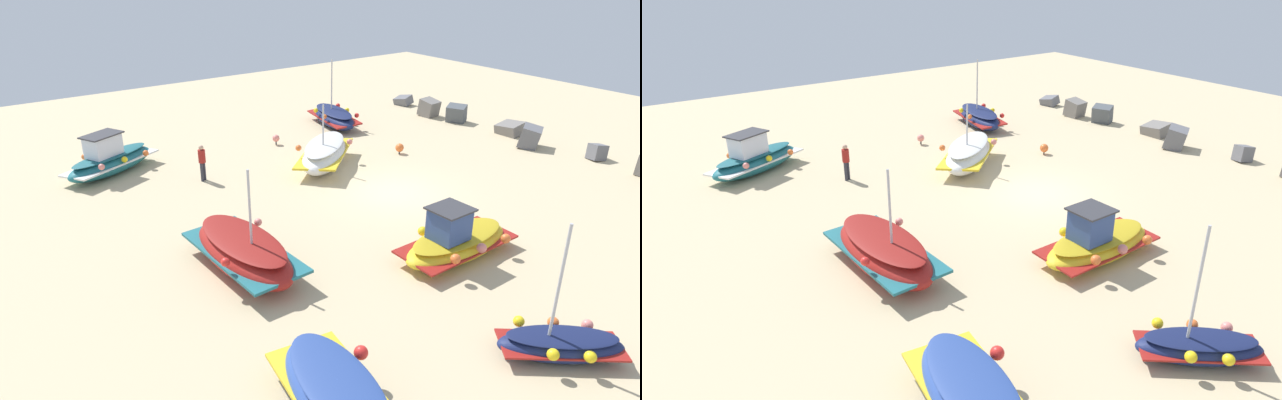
# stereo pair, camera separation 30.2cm
# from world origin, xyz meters

# --- Properties ---
(ground_plane) EXTENTS (51.73, 51.73, 0.00)m
(ground_plane) POSITION_xyz_m (0.00, 0.00, 0.00)
(ground_plane) COLOR #C6B289
(fishing_boat_0) EXTENTS (2.35, 4.58, 1.96)m
(fishing_boat_0) POSITION_xyz_m (5.24, -2.10, 0.59)
(fishing_boat_0) COLOR gold
(fishing_boat_0) RESTS_ON ground_plane
(fishing_boat_1) EXTENTS (3.53, 4.95, 2.02)m
(fishing_boat_1) POSITION_xyz_m (-9.40, -9.06, 0.66)
(fishing_boat_1) COLOR #1E6670
(fishing_boat_1) RESTS_ON ground_plane
(fishing_boat_2) EXTENTS (4.58, 2.46, 3.88)m
(fishing_boat_2) POSITION_xyz_m (-9.44, 3.96, 0.54)
(fishing_boat_2) COLOR navy
(fishing_boat_2) RESTS_ON ground_plane
(fishing_boat_3) EXTENTS (5.01, 2.45, 3.66)m
(fishing_boat_3) POSITION_xyz_m (1.79, -8.28, 0.65)
(fishing_boat_3) COLOR maroon
(fishing_boat_3) RESTS_ON ground_plane
(fishing_boat_4) EXTENTS (4.63, 4.89, 3.14)m
(fishing_boat_4) POSITION_xyz_m (-4.34, -0.49, 0.66)
(fishing_boat_4) COLOR white
(fishing_boat_4) RESTS_ON ground_plane
(fishing_boat_5) EXTENTS (2.86, 3.19, 3.82)m
(fishing_boat_5) POSITION_xyz_m (10.33, -3.91, 0.39)
(fishing_boat_5) COLOR navy
(fishing_boat_5) RESTS_ON ground_plane
(fishing_boat_6) EXTENTS (4.46, 2.60, 1.12)m
(fishing_boat_6) POSITION_xyz_m (8.59, -9.73, 0.59)
(fishing_boat_6) COLOR #2D4C9E
(fishing_boat_6) RESTS_ON ground_plane
(person_walking) EXTENTS (0.32, 0.32, 1.67)m
(person_walking) POSITION_xyz_m (-6.07, -5.98, 0.97)
(person_walking) COLOR #2D2D38
(person_walking) RESTS_ON ground_plane
(breakwater_rocks) EXTENTS (23.00, 2.86, 1.35)m
(breakwater_rocks) POSITION_xyz_m (0.03, 10.31, 0.44)
(breakwater_rocks) COLOR slate
(breakwater_rocks) RESTS_ON ground_plane
(mooring_buoy_0) EXTENTS (0.43, 0.43, 0.54)m
(mooring_buoy_0) POSITION_xyz_m (-3.54, 3.67, 0.32)
(mooring_buoy_0) COLOR #3F3F42
(mooring_buoy_0) RESTS_ON ground_plane
(mooring_buoy_1) EXTENTS (0.38, 0.38, 0.55)m
(mooring_buoy_1) POSITION_xyz_m (-8.47, -0.64, 0.35)
(mooring_buoy_1) COLOR #3F3F42
(mooring_buoy_1) RESTS_ON ground_plane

